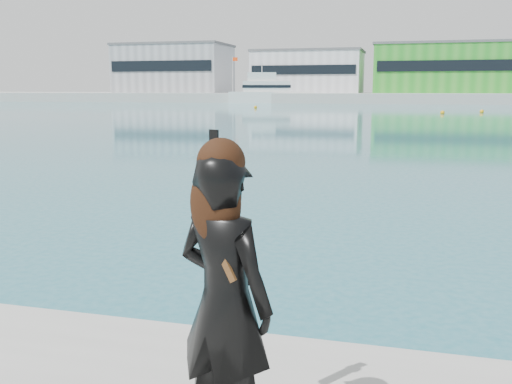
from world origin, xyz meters
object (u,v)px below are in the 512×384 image
motor_yacht (269,92)px  buoy_near (442,114)px  buoy_far (255,108)px  woman (224,293)px  buoy_extra (482,113)px

motor_yacht → buoy_near: size_ratio=36.07×
motor_yacht → buoy_far: bearing=-93.7°
buoy_near → buoy_far: bearing=152.9°
buoy_far → motor_yacht: bearing=100.1°
buoy_near → woman: size_ratio=0.27×
buoy_far → buoy_extra: same height
woman → motor_yacht: bearing=-55.0°
buoy_near → buoy_far: size_ratio=1.00×
buoy_far → woman: woman is taller
buoy_extra → buoy_near: bearing=-137.4°
buoy_near → buoy_extra: (4.81, 4.43, 0.00)m
motor_yacht → woman: size_ratio=9.71×
buoy_extra → woman: (-9.59, -72.05, 1.74)m
buoy_near → woman: bearing=-94.0°
buoy_far → buoy_extra: size_ratio=1.00×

